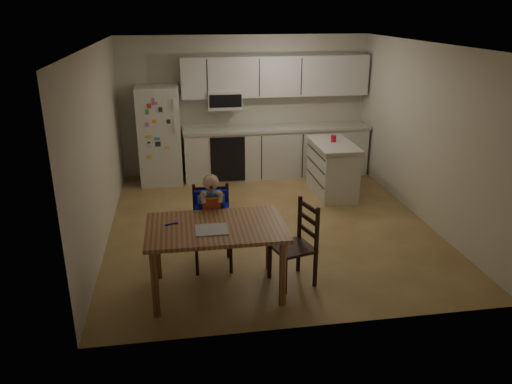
{
  "coord_description": "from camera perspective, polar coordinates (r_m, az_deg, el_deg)",
  "views": [
    {
      "loc": [
        -1.23,
        -6.5,
        2.95
      ],
      "look_at": [
        -0.37,
        -1.09,
        0.91
      ],
      "focal_mm": 35.0,
      "sensor_mm": 36.0,
      "label": 1
    }
  ],
  "objects": [
    {
      "name": "chair_side",
      "position": [
        5.59,
        5.07,
        -5.25
      ],
      "size": [
        0.52,
        0.52,
        0.95
      ],
      "rotation": [
        0.0,
        0.0,
        -1.3
      ],
      "color": "black",
      "rests_on": "ground"
    },
    {
      "name": "toddler_spoon",
      "position": [
        5.36,
        -9.75,
        -3.63
      ],
      "size": [
        0.12,
        0.06,
        0.02
      ],
      "primitive_type": "cylinder",
      "rotation": [
        0.0,
        1.57,
        0.35
      ],
      "color": "#0F14C6",
      "rests_on": "dining_table"
    },
    {
      "name": "red_cup",
      "position": [
        8.28,
        8.84,
        6.07
      ],
      "size": [
        0.09,
        0.09,
        0.11
      ],
      "primitive_type": "cylinder",
      "color": "red",
      "rests_on": "kitchen_island"
    },
    {
      "name": "kitchen_run",
      "position": [
        9.14,
        2.1,
        7.29
      ],
      "size": [
        3.37,
        0.62,
        2.15
      ],
      "color": "silver",
      "rests_on": "ground"
    },
    {
      "name": "dining_table",
      "position": [
        5.32,
        -4.6,
        -4.92
      ],
      "size": [
        1.46,
        0.94,
        0.78
      ],
      "color": "brown",
      "rests_on": "ground"
    },
    {
      "name": "chair_booster",
      "position": [
        5.88,
        -5.09,
        -2.17
      ],
      "size": [
        0.45,
        0.45,
        1.16
      ],
      "rotation": [
        0.0,
        0.0,
        -0.03
      ],
      "color": "black",
      "rests_on": "ground"
    },
    {
      "name": "napkin",
      "position": [
        5.18,
        -5.12,
        -4.32
      ],
      "size": [
        0.33,
        0.29,
        0.01
      ],
      "primitive_type": "cube",
      "color": "silver",
      "rests_on": "dining_table"
    },
    {
      "name": "kitchen_island",
      "position": [
        8.34,
        8.7,
        2.68
      ],
      "size": [
        0.62,
        1.19,
        0.88
      ],
      "color": "silver",
      "rests_on": "ground"
    },
    {
      "name": "room",
      "position": [
        7.28,
        0.91,
        6.91
      ],
      "size": [
        4.52,
        5.01,
        2.51
      ],
      "color": "olive",
      "rests_on": "ground"
    },
    {
      "name": "refrigerator",
      "position": [
        8.9,
        -10.94,
        6.4
      ],
      "size": [
        0.72,
        0.7,
        1.7
      ],
      "primitive_type": "cube",
      "color": "silver",
      "rests_on": "ground"
    }
  ]
}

